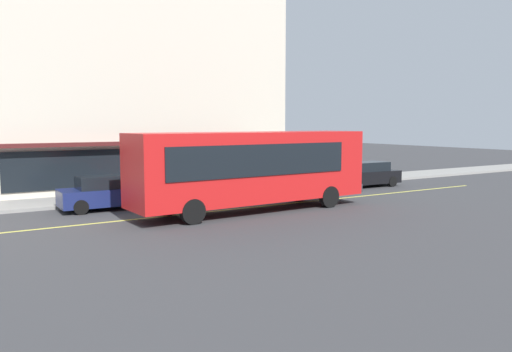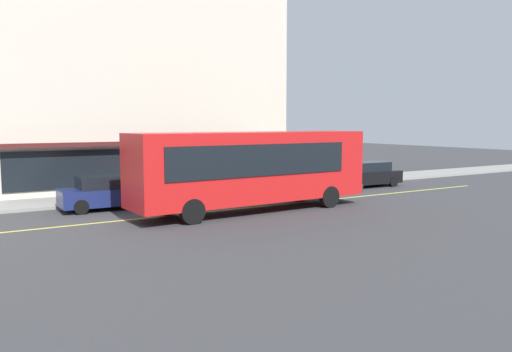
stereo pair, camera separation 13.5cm
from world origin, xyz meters
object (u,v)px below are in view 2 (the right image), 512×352
Objects in this scene: car_navy at (108,193)px; pedestrian_at_corner at (303,166)px; traffic_light at (306,146)px; car_white at (271,181)px; bus at (253,167)px; car_black at (367,175)px.

pedestrian_at_corner is at bearing 13.22° from car_navy.
traffic_light reaches higher than car_white.
car_white is 2.59× the size of pedestrian_at_corner.
pedestrian_at_corner is at bearing 41.30° from bus.
car_navy is (-12.46, -1.68, -1.79)m from traffic_light.
traffic_light is 0.73× the size of car_white.
pedestrian_at_corner is (4.47, 3.07, 0.42)m from car_white.
car_navy is at bearing -166.78° from pedestrian_at_corner.
traffic_light is 12.70m from car_navy.
bus is 2.56× the size of car_white.
bus is 9.13m from traffic_light.
bus reaches higher than car_white.
bus is 6.71m from car_navy.
car_navy is at bearing 143.33° from bus.
pedestrian_at_corner reaches higher than car_white.
car_white and car_navy have the same top height.
bus is 10.75m from pedestrian_at_corner.
car_white is 1.01× the size of car_navy.
car_navy is at bearing 179.56° from car_black.
traffic_light is 0.74× the size of car_black.
bus is at bearing -131.86° from car_white.
traffic_light is at bearing 7.69° from car_navy.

